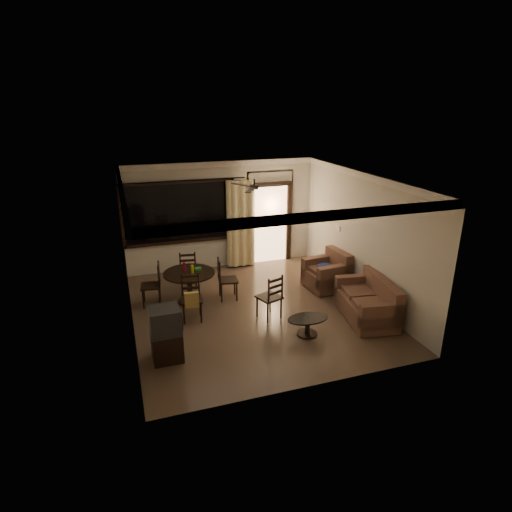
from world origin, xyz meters
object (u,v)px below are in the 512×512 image
object	(u,v)px
armchair	(328,274)
coffee_table	(308,323)
dining_chair_east	(228,287)
dining_table	(189,279)
side_chair	(269,305)
sofa	(369,303)
dining_chair_west	(152,293)
dining_chair_north	(188,276)
dining_chair_south	(192,306)
tv_cabinet	(166,334)

from	to	relation	value
armchair	coffee_table	bearing A→B (deg)	-132.53
dining_chair_east	dining_table	bearing A→B (deg)	89.91
armchair	coffee_table	distance (m)	2.30
coffee_table	side_chair	distance (m)	0.97
sofa	coffee_table	distance (m)	1.48
sofa	dining_chair_west	bearing A→B (deg)	163.45
dining_chair_west	coffee_table	distance (m)	3.49
dining_chair_north	dining_chair_west	bearing A→B (deg)	43.77
dining_table	side_chair	world-z (taller)	side_chair
dining_chair_west	dining_chair_east	bearing A→B (deg)	89.92
dining_chair_south	dining_chair_north	world-z (taller)	same
dining_chair_east	armchair	bearing A→B (deg)	-86.76
sofa	dining_chair_north	bearing A→B (deg)	149.64
dining_table	tv_cabinet	distance (m)	2.26
coffee_table	tv_cabinet	bearing A→B (deg)	-179.86
dining_chair_north	tv_cabinet	distance (m)	3.04
dining_chair_west	armchair	size ratio (longest dim) A/B	0.99
dining_chair_south	side_chair	size ratio (longest dim) A/B	0.98
dining_table	side_chair	distance (m)	1.91
dining_table	sofa	distance (m)	3.85
dining_table	sofa	world-z (taller)	dining_table
dining_chair_south	sofa	bearing A→B (deg)	-9.63
dining_chair_west	dining_chair_north	world-z (taller)	same
dining_chair_north	coffee_table	bearing A→B (deg)	128.81
tv_cabinet	armchair	distance (m)	4.42
dining_table	sofa	size ratio (longest dim) A/B	0.66
armchair	sofa	bearing A→B (deg)	-92.50
armchair	dining_chair_west	bearing A→B (deg)	168.70
dining_chair_south	tv_cabinet	distance (m)	1.45
sofa	side_chair	world-z (taller)	side_chair
dining_chair_east	dining_chair_north	size ratio (longest dim) A/B	1.00
sofa	armchair	bearing A→B (deg)	102.64
dining_chair_west	dining_chair_south	size ratio (longest dim) A/B	1.00
dining_table	side_chair	xyz separation A→B (m)	(1.41, -1.27, -0.26)
dining_chair_north	sofa	distance (m)	4.20
dining_chair_south	armchair	bearing A→B (deg)	17.00
dining_chair_south	side_chair	world-z (taller)	side_chair
dining_table	dining_chair_south	xyz separation A→B (m)	(-0.11, -0.85, -0.25)
dining_chair_south	side_chair	bearing A→B (deg)	-7.92
dining_table	dining_chair_north	bearing A→B (deg)	82.72
coffee_table	side_chair	world-z (taller)	side_chair
side_chair	dining_chair_north	bearing A→B (deg)	-76.78
coffee_table	dining_chair_west	bearing A→B (deg)	140.29
dining_chair_north	coffee_table	xyz separation A→B (m)	(1.77, -2.90, -0.05)
sofa	side_chair	distance (m)	2.03
dining_table	sofa	xyz separation A→B (m)	(3.33, -1.91, -0.22)
sofa	armchair	size ratio (longest dim) A/B	1.76
dining_chair_south	armchair	xyz separation A→B (m)	(3.35, 0.57, 0.06)
dining_chair_east	side_chair	distance (m)	1.30
dining_chair_east	dining_chair_north	world-z (taller)	same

